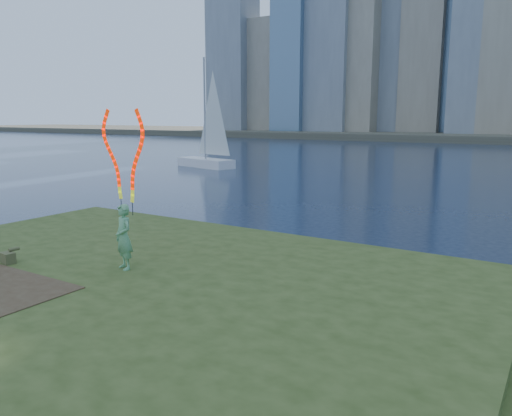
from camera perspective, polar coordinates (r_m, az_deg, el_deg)
The scene contains 5 objects.
ground at distance 11.68m, azimuth -10.18°, elevation -10.84°, with size 320.00×320.00×0.00m, color #17233A.
grassy_knoll at distance 10.11m, azimuth -19.22°, elevation -12.65°, with size 20.00×18.00×0.80m.
woman_with_ribbons at distance 11.44m, azimuth -14.87°, elevation 0.21°, with size 1.89×0.69×3.89m.
canvas_bag at distance 13.14m, azimuth -26.46°, elevation -5.06°, with size 0.39×0.44×0.34m.
sailboat at distance 41.85m, azimuth -5.54°, elevation 6.74°, with size 5.96×3.09×8.98m.
Camera 1 is at (7.40, -7.99, 4.20)m, focal length 35.00 mm.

